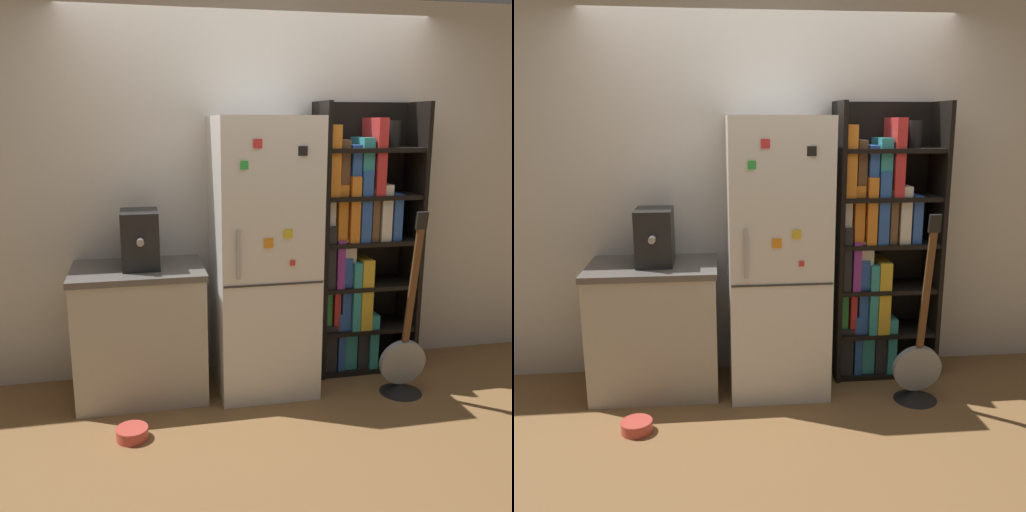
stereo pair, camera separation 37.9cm
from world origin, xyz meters
The scene contains 8 objects.
ground_plane centered at (0.00, 0.00, 0.00)m, with size 16.00×16.00×0.00m, color olive.
wall_back centered at (0.00, 0.47, 1.30)m, with size 8.00×0.05×2.60m.
refrigerator centered at (0.00, 0.13, 0.91)m, with size 0.64×0.67×1.82m.
bookshelf centered at (0.71, 0.29, 0.91)m, with size 0.73×0.37×1.92m.
kitchen_counter centered at (-0.82, 0.16, 0.44)m, with size 0.84×0.60×0.87m.
espresso_machine centered at (-0.79, 0.17, 1.05)m, with size 0.23×0.37×0.37m.
guitar centered at (0.88, -0.21, 0.18)m, with size 0.32×0.30×1.25m.
pet_bowl centered at (-0.89, -0.43, 0.04)m, with size 0.19×0.19×0.07m.
Camera 1 is at (-0.79, -3.47, 1.78)m, focal length 40.00 mm.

